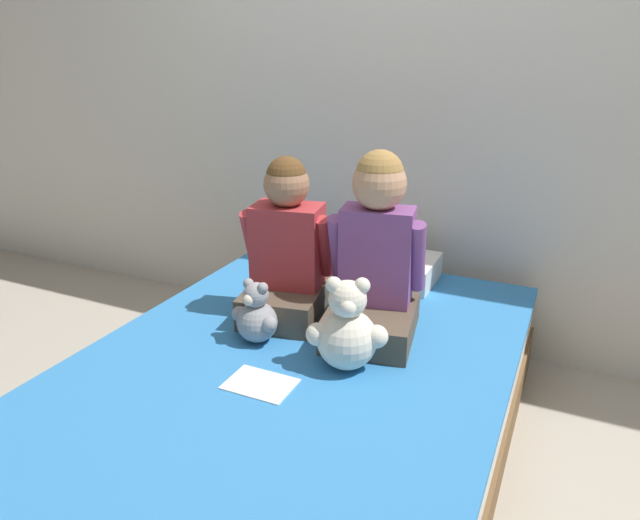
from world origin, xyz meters
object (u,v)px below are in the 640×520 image
object	(u,v)px
bed	(292,411)
child_on_right	(376,258)
child_on_left	(287,250)
teddy_bear_held_by_left_child	(257,316)
pillow_at_headboard	(375,265)
teddy_bear_held_by_right_child	(347,331)
sign_card	(260,384)

from	to	relation	value
bed	child_on_right	bearing A→B (deg)	61.00
child_on_left	teddy_bear_held_by_left_child	xyz separation A→B (m)	(0.01, -0.24, -0.17)
bed	pillow_at_headboard	bearing A→B (deg)	90.00
teddy_bear_held_by_left_child	teddy_bear_held_by_right_child	bearing A→B (deg)	5.33
child_on_left	teddy_bear_held_by_left_child	size ratio (longest dim) A/B	2.67
bed	child_on_right	world-z (taller)	child_on_right
child_on_right	pillow_at_headboard	xyz separation A→B (m)	(-0.18, 0.50, -0.23)
teddy_bear_held_by_right_child	sign_card	world-z (taller)	teddy_bear_held_by_right_child
bed	sign_card	distance (m)	0.27
bed	child_on_left	size ratio (longest dim) A/B	3.24
pillow_at_headboard	child_on_right	bearing A→B (deg)	-70.71
bed	pillow_at_headboard	world-z (taller)	pillow_at_headboard
child_on_left	pillow_at_headboard	xyz separation A→B (m)	(0.18, 0.50, -0.21)
bed	pillow_at_headboard	xyz separation A→B (m)	(0.00, 0.82, 0.26)
teddy_bear_held_by_right_child	bed	bearing A→B (deg)	172.81
child_on_right	teddy_bear_held_by_right_child	size ratio (longest dim) A/B	2.11
bed	teddy_bear_held_by_left_child	distance (m)	0.35
pillow_at_headboard	bed	bearing A→B (deg)	-90.00
child_on_left	child_on_right	size ratio (longest dim) A/B	0.93
teddy_bear_held_by_right_child	pillow_at_headboard	size ratio (longest dim) A/B	0.58
pillow_at_headboard	child_on_left	bearing A→B (deg)	-109.38
bed	teddy_bear_held_by_right_child	bearing A→B (deg)	13.05
bed	child_on_left	distance (m)	0.59
child_on_left	bed	bearing A→B (deg)	-70.06
teddy_bear_held_by_left_child	teddy_bear_held_by_right_child	xyz separation A→B (m)	(0.35, -0.03, 0.03)
teddy_bear_held_by_right_child	pillow_at_headboard	world-z (taller)	teddy_bear_held_by_right_child
teddy_bear_held_by_left_child	pillow_at_headboard	world-z (taller)	teddy_bear_held_by_left_child
bed	child_on_right	distance (m)	0.61
bed	sign_card	bearing A→B (deg)	-96.45
teddy_bear_held_by_right_child	sign_card	size ratio (longest dim) A/B	1.49
child_on_right	teddy_bear_held_by_right_child	world-z (taller)	child_on_right
teddy_bear_held_by_left_child	pillow_at_headboard	bearing A→B (deg)	86.93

